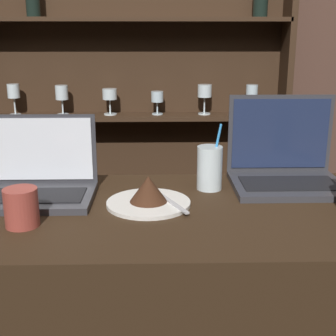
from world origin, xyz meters
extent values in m
cube|color=#4C3328|center=(0.00, 1.60, 1.35)|extent=(7.00, 0.06, 2.70)
cube|color=#332114|center=(0.69, 1.48, 0.92)|extent=(0.03, 0.18, 1.84)
cube|color=#332114|center=(-0.05, 1.56, 0.92)|extent=(1.52, 0.02, 1.84)
cube|color=#332114|center=(-0.05, 1.48, 0.55)|extent=(1.48, 0.18, 0.02)
cube|color=#332114|center=(-0.05, 1.48, 1.01)|extent=(1.48, 0.18, 0.02)
cube|color=#332114|center=(-0.05, 1.48, 1.47)|extent=(1.48, 0.18, 0.02)
cylinder|color=silver|center=(-0.64, 1.48, 1.03)|extent=(0.05, 0.05, 0.01)
cylinder|color=silver|center=(-0.64, 1.48, 1.07)|extent=(0.01, 0.01, 0.08)
cylinder|color=silver|center=(-0.64, 1.48, 1.14)|extent=(0.06, 0.06, 0.07)
cylinder|color=silver|center=(-0.40, 1.48, 1.03)|extent=(0.06, 0.06, 0.01)
cylinder|color=silver|center=(-0.40, 1.48, 1.06)|extent=(0.01, 0.01, 0.07)
cylinder|color=silver|center=(-0.40, 1.48, 1.13)|extent=(0.06, 0.06, 0.07)
cylinder|color=silver|center=(-0.17, 1.48, 1.03)|extent=(0.06, 0.06, 0.01)
cylinder|color=silver|center=(-0.17, 1.48, 1.07)|extent=(0.01, 0.01, 0.07)
cylinder|color=silver|center=(-0.17, 1.48, 1.13)|extent=(0.07, 0.07, 0.05)
cylinder|color=silver|center=(0.06, 1.48, 1.03)|extent=(0.05, 0.05, 0.01)
cylinder|color=silver|center=(0.06, 1.48, 1.06)|extent=(0.01, 0.01, 0.06)
cylinder|color=silver|center=(0.06, 1.48, 1.11)|extent=(0.06, 0.06, 0.05)
cylinder|color=silver|center=(0.30, 1.48, 1.03)|extent=(0.06, 0.06, 0.01)
cylinder|color=silver|center=(0.30, 1.48, 1.07)|extent=(0.01, 0.01, 0.08)
cylinder|color=silver|center=(0.30, 1.48, 1.14)|extent=(0.07, 0.07, 0.06)
cylinder|color=silver|center=(0.53, 1.48, 1.03)|extent=(0.05, 0.05, 0.01)
cylinder|color=silver|center=(0.53, 1.48, 1.07)|extent=(0.01, 0.01, 0.07)
cylinder|color=silver|center=(0.53, 1.48, 1.14)|extent=(0.06, 0.06, 0.07)
cube|color=#333338|center=(-0.26, 0.37, 0.99)|extent=(0.30, 0.22, 0.02)
cube|color=black|center=(-0.26, 0.36, 1.00)|extent=(0.26, 0.12, 0.00)
cube|color=#333338|center=(-0.26, 0.48, 1.09)|extent=(0.30, 0.00, 0.20)
cube|color=white|center=(-0.26, 0.47, 1.09)|extent=(0.28, 0.01, 0.18)
cube|color=#333338|center=(0.44, 0.46, 0.99)|extent=(0.32, 0.25, 0.02)
cube|color=black|center=(0.44, 0.44, 1.00)|extent=(0.27, 0.14, 0.00)
cube|color=#333338|center=(0.44, 0.58, 1.11)|extent=(0.32, 0.00, 0.24)
cube|color=#1E2847|center=(0.44, 0.58, 1.11)|extent=(0.30, 0.01, 0.22)
cylinder|color=silver|center=(0.04, 0.33, 0.98)|extent=(0.22, 0.22, 0.01)
cone|color=#381E11|center=(0.04, 0.33, 1.02)|extent=(0.10, 0.10, 0.07)
cube|color=#B7B7BC|center=(0.10, 0.31, 0.99)|extent=(0.08, 0.16, 0.00)
cylinder|color=silver|center=(0.21, 0.46, 1.04)|extent=(0.07, 0.07, 0.13)
cylinder|color=#338CD8|center=(0.23, 0.46, 1.07)|extent=(0.04, 0.01, 0.19)
cylinder|color=#993D33|center=(-0.26, 0.20, 1.02)|extent=(0.08, 0.08, 0.09)
camera|label=1|loc=(0.06, -0.83, 1.41)|focal=50.00mm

